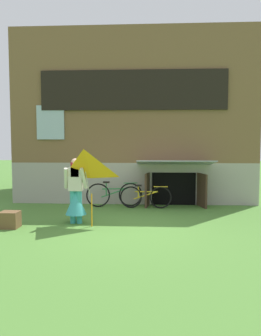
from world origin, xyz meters
TOP-DOWN VIEW (x-y plane):
  - ground_plane at (0.00, 0.00)m, footprint 60.00×60.00m
  - log_house at (0.00, 5.55)m, footprint 8.06×6.21m
  - person at (-1.31, 0.40)m, footprint 0.61×0.52m
  - kite at (-0.99, -0.14)m, footprint 1.09×0.97m
  - bicycle_yellow at (0.41, 2.39)m, footprint 1.59×0.08m
  - bicycle_green at (-0.58, 2.58)m, footprint 1.75×0.35m
  - wooden_crate at (-2.78, -0.13)m, footprint 0.43×0.37m

SIDE VIEW (x-z plane):
  - ground_plane at x=0.00m, z-range 0.00..0.00m
  - wooden_crate at x=-2.78m, z-range 0.00..0.39m
  - bicycle_yellow at x=0.41m, z-range -0.01..0.72m
  - bicycle_green at x=-0.58m, z-range -0.01..0.79m
  - person at x=-1.31m, z-range -0.13..1.50m
  - kite at x=-0.99m, z-range 0.51..2.29m
  - log_house at x=0.00m, z-range 0.00..5.73m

